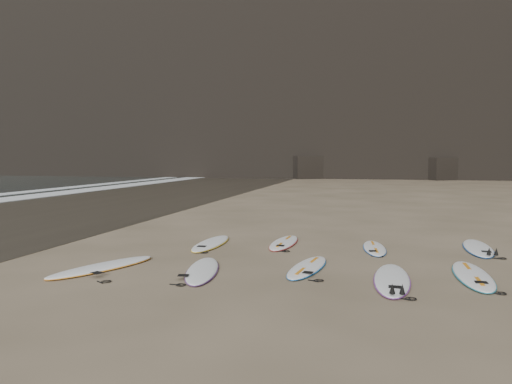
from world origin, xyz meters
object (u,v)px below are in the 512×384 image
Objects in this scene: surfboard_1 at (202,270)px; surfboard_8 at (478,248)px; surfboard_4 at (473,275)px; surfboard_6 at (284,242)px; surfboard_0 at (103,266)px; surfboard_5 at (211,243)px; surfboard_2 at (308,267)px; surfboard_7 at (374,248)px; surfboard_3 at (392,279)px.

surfboard_1 is 7.25m from surfboard_8.
surfboard_6 is at bearing 146.23° from surfboard_4.
surfboard_0 is 5.02m from surfboard_6.
surfboard_6 is 0.93× the size of surfboard_8.
surfboard_8 reaches higher than surfboard_5.
surfboard_0 is 1.02× the size of surfboard_4.
surfboard_1 is at bearing -152.03° from surfboard_2.
surfboard_8 is at bearing 20.80° from surfboard_1.
surfboard_2 is 3.04m from surfboard_6.
surfboard_0 is at bearing -152.15° from surfboard_7.
surfboard_4 is 3.30m from surfboard_8.
surfboard_5 is 6.94m from surfboard_8.
surfboard_1 is 3.21m from surfboard_5.
surfboard_0 is 1.02× the size of surfboard_5.
surfboard_5 is (1.34, 3.29, -0.00)m from surfboard_0.
surfboard_6 is 2.41m from surfboard_7.
surfboard_1 is 2.22m from surfboard_2.
surfboard_5 is at bearing 179.28° from surfboard_7.
surfboard_8 is (2.59, 0.58, 0.01)m from surfboard_7.
surfboard_3 is 1.02× the size of surfboard_5.
surfboard_1 is 0.93× the size of surfboard_3.
surfboard_0 is 9.21m from surfboard_8.
surfboard_5 is 1.20× the size of surfboard_7.
surfboard_4 reaches higher than surfboard_2.
surfboard_5 is 0.99× the size of surfboard_8.
surfboard_7 is (4.30, 0.28, -0.01)m from surfboard_5.
surfboard_0 is 6.67m from surfboard_7.
surfboard_2 is at bearing 8.06° from surfboard_1.
surfboard_6 is at bearing 128.58° from surfboard_3.
surfboard_1 is at bearing 27.04° from surfboard_0.
surfboard_5 is at bearing -162.46° from surfboard_6.
surfboard_8 is (2.29, 3.90, -0.00)m from surfboard_3.
surfboard_6 is (1.91, 0.54, -0.00)m from surfboard_5.
surfboard_3 is 1.09× the size of surfboard_6.
surfboard_0 is 1.01× the size of surfboard_8.
surfboard_4 is 6.60m from surfboard_5.
surfboard_8 is at bearing 8.21° from surfboard_7.
surfboard_1 is at bearing -104.87° from surfboard_6.
surfboard_2 is at bearing -69.18° from surfboard_6.
surfboard_4 is (3.26, -0.03, 0.00)m from surfboard_2.
surfboard_2 is at bearing 179.95° from surfboard_4.
surfboard_1 is at bearing -75.85° from surfboard_5.
surfboard_5 reaches higher than surfboard_2.
surfboard_4 and surfboard_8 have the same top height.
surfboard_2 is 2.96m from surfboard_7.
surfboard_8 is (0.73, 3.22, 0.00)m from surfboard_4.
surfboard_7 is at bearing 69.27° from surfboard_2.
surfboard_2 is 0.90× the size of surfboard_4.
surfboard_0 is 1.08× the size of surfboard_6.
surfboard_6 reaches higher than surfboard_2.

